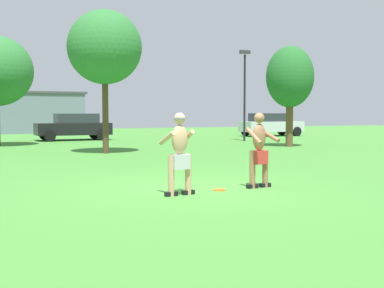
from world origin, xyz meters
name	(u,v)px	position (x,y,z in m)	size (l,w,h in m)	color
ground_plane	(193,189)	(0.00, 0.00, 0.00)	(80.00, 80.00, 0.00)	#428433
player_with_cap	(180,150)	(-0.57, -0.71, 0.92)	(0.67, 0.64, 1.68)	black
player_in_red	(259,149)	(1.42, -0.40, 0.87)	(0.67, 0.63, 1.67)	black
frisbee	(219,190)	(0.44, -0.42, 0.01)	(0.27, 0.27, 0.03)	orange
car_silver_near_post	(271,124)	(13.69, 20.28, 0.82)	(4.39, 2.21, 1.58)	silver
car_black_mid_lot	(74,126)	(0.24, 20.05, 0.82)	(4.43, 2.30, 1.58)	black
lamp_post	(245,85)	(9.25, 15.59, 3.22)	(0.60, 0.24, 5.18)	black
outbuilding_behind_lot	(29,112)	(-1.65, 32.14, 1.63)	(8.61, 4.97, 3.25)	slate
tree_left_field	(105,48)	(0.10, 9.99, 4.25)	(2.97, 2.97, 5.75)	#4C3823
tree_near_building	(290,78)	(9.18, 10.72, 3.33)	(2.29, 2.29, 4.84)	brown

